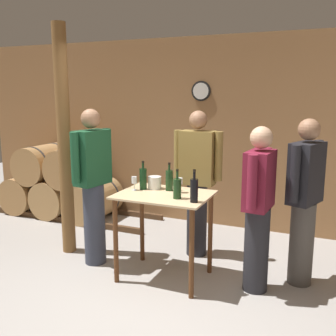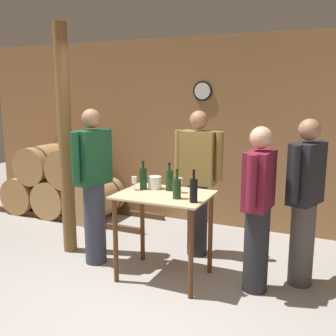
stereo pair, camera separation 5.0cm
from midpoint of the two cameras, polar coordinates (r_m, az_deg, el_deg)
name	(u,v)px [view 2 (the right image)]	position (r m, az deg, el deg)	size (l,w,h in m)	color
ground_plane	(135,318)	(3.66, -4.45, -20.90)	(14.00, 14.00, 0.00)	#9E9993
back_wall	(224,134)	(5.65, 8.43, 4.97)	(8.40, 0.08, 2.70)	#996B42
barrel_rack	(62,184)	(6.49, -14.88, -2.23)	(3.26, 0.84, 1.11)	#4C331E
tasting_table	(164,212)	(4.06, -0.22, -6.39)	(0.94, 0.71, 0.91)	#D1B284
wooden_post	(65,142)	(4.78, -14.39, 3.65)	(0.16, 0.16, 2.70)	brown
wine_bottle_far_left	(143,178)	(4.18, -3.27, -1.48)	(0.08, 0.08, 0.31)	black
wine_bottle_left	(169,180)	(4.12, 0.55, -1.72)	(0.08, 0.08, 0.30)	#193819
wine_bottle_center	(177,188)	(3.81, 1.67, -2.91)	(0.08, 0.08, 0.29)	#193819
wine_bottle_right	(194,190)	(3.69, 4.13, -3.19)	(0.07, 0.07, 0.31)	black
wine_glass_near_left	(134,181)	(4.15, -4.56, -1.83)	(0.06, 0.06, 0.15)	silver
wine_glass_near_center	(179,182)	(4.03, 2.01, -2.00)	(0.07, 0.07, 0.15)	silver
ice_bucket	(155,183)	(4.20, -1.59, -2.13)	(0.14, 0.14, 0.13)	white
person_host	(93,183)	(4.45, -10.45, -2.21)	(0.29, 0.58, 1.75)	#333847
person_visitor_with_scarf	(198,180)	(4.61, 4.68, -1.81)	(0.59, 0.24, 1.72)	#232328
person_visitor_bearded	(258,207)	(3.86, 13.30, -5.51)	(0.25, 0.59, 1.62)	#232328
person_visitor_near_door	(305,199)	(4.11, 19.56, -4.33)	(0.34, 0.56, 1.68)	#4C4742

